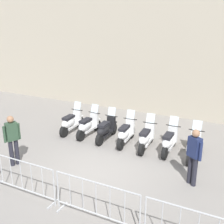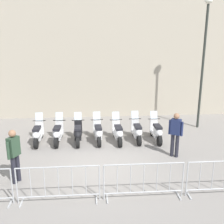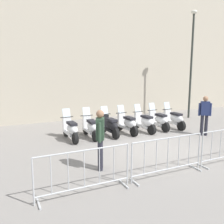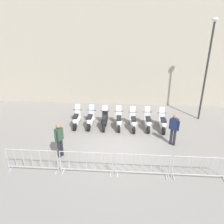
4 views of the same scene
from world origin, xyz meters
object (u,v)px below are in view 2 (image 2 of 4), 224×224
(officer_near_row_end, at_px, (14,153))
(officer_mid_plaza, at_px, (175,132))
(motorcycle_5, at_px, (137,131))
(barrier_segment_1, at_px, (59,185))
(motorcycle_1, at_px, (58,133))
(motorcycle_3, at_px, (98,132))
(barrier_segment_2, at_px, (144,181))
(street_lamp, at_px, (204,54))
(motorcycle_4, at_px, (118,132))
(motorcycle_2, at_px, (78,133))
(motorcycle_0, at_px, (38,134))
(motorcycle_6, at_px, (156,131))

(officer_near_row_end, height_order, officer_mid_plaza, same)
(motorcycle_5, distance_m, officer_mid_plaza, 2.14)
(barrier_segment_1, bearing_deg, motorcycle_1, 105.47)
(officer_near_row_end, bearing_deg, motorcycle_1, 82.43)
(motorcycle_3, bearing_deg, officer_mid_plaza, -22.18)
(motorcycle_5, bearing_deg, barrier_segment_2, -88.97)
(barrier_segment_1, height_order, street_lamp, street_lamp)
(motorcycle_1, distance_m, officer_near_row_end, 3.37)
(officer_mid_plaza, bearing_deg, motorcycle_4, 149.56)
(barrier_segment_2, bearing_deg, motorcycle_5, 91.03)
(motorcycle_3, relative_size, barrier_segment_1, 0.76)
(motorcycle_2, bearing_deg, barrier_segment_1, -85.88)
(motorcycle_1, height_order, barrier_segment_2, motorcycle_1)
(motorcycle_0, relative_size, street_lamp, 0.28)
(motorcycle_5, bearing_deg, motorcycle_2, -171.27)
(motorcycle_6, bearing_deg, officer_near_row_end, -141.05)
(motorcycle_1, height_order, barrier_segment_1, motorcycle_1)
(motorcycle_2, xyz_separation_m, motorcycle_5, (2.56, 0.39, 0.00))
(motorcycle_6, bearing_deg, barrier_segment_1, -123.11)
(barrier_segment_2, distance_m, officer_near_row_end, 4.01)
(motorcycle_4, distance_m, street_lamp, 5.70)
(motorcycle_1, bearing_deg, barrier_segment_1, -74.53)
(motorcycle_5, relative_size, motorcycle_6, 1.00)
(motorcycle_4, xyz_separation_m, barrier_segment_1, (-1.41, -4.51, 0.07))
(motorcycle_5, bearing_deg, motorcycle_4, -166.21)
(motorcycle_5, height_order, officer_mid_plaza, officer_mid_plaza)
(motorcycle_3, height_order, officer_mid_plaza, officer_mid_plaza)
(motorcycle_4, height_order, street_lamp, street_lamp)
(barrier_segment_2, height_order, officer_near_row_end, officer_near_row_end)
(motorcycle_4, bearing_deg, officer_near_row_end, -130.28)
(officer_mid_plaza, bearing_deg, officer_near_row_end, -156.85)
(officer_mid_plaza, bearing_deg, motorcycle_0, 170.63)
(motorcycle_3, bearing_deg, barrier_segment_1, -96.94)
(motorcycle_1, bearing_deg, barrier_segment_2, -48.18)
(motorcycle_0, height_order, barrier_segment_1, motorcycle_0)
(motorcycle_5, relative_size, officer_near_row_end, 0.99)
(motorcycle_3, bearing_deg, motorcycle_1, -172.92)
(motorcycle_2, distance_m, street_lamp, 7.09)
(barrier_segment_1, distance_m, officer_near_row_end, 1.93)
(motorcycle_3, height_order, barrier_segment_2, motorcycle_3)
(motorcycle_2, height_order, barrier_segment_2, motorcycle_2)
(motorcycle_5, bearing_deg, officer_mid_plaza, -47.33)
(motorcycle_4, xyz_separation_m, barrier_segment_2, (0.92, -4.18, 0.07))
(barrier_segment_1, xyz_separation_m, officer_near_row_end, (-1.61, 0.95, 0.45))
(motorcycle_0, xyz_separation_m, motorcycle_6, (5.13, 0.63, 0.00))
(motorcycle_3, xyz_separation_m, motorcycle_4, (0.86, 0.05, 0.00))
(motorcycle_2, bearing_deg, motorcycle_0, -173.59)
(motorcycle_1, relative_size, officer_mid_plaza, 1.00)
(barrier_segment_2, bearing_deg, street_lamp, 64.56)
(motorcycle_1, bearing_deg, motorcycle_4, 5.84)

